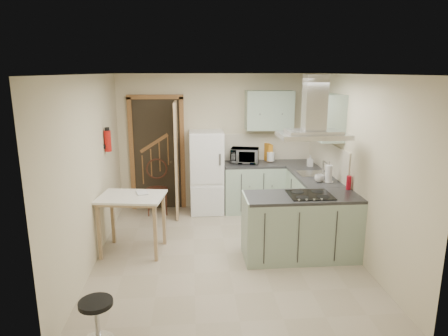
{
  "coord_description": "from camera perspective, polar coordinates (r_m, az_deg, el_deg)",
  "views": [
    {
      "loc": [
        -0.47,
        -5.24,
        2.54
      ],
      "look_at": [
        0.01,
        0.45,
        1.15
      ],
      "focal_mm": 32.0,
      "sensor_mm": 36.0,
      "label": 1
    }
  ],
  "objects": [
    {
      "name": "microwave",
      "position": [
        7.3,
        2.98,
        1.79
      ],
      "size": [
        0.56,
        0.43,
        0.27
      ],
      "primitive_type": "imported",
      "rotation": [
        0.0,
        0.0,
        -0.22
      ],
      "color": "black",
      "rests_on": "counter_back"
    },
    {
      "name": "fridge",
      "position": [
        7.27,
        -2.5,
        -0.59
      ],
      "size": [
        0.6,
        0.6,
        1.5
      ],
      "primitive_type": "cube",
      "color": "white",
      "rests_on": "floor"
    },
    {
      "name": "ceiling",
      "position": [
        5.26,
        0.35,
        13.25
      ],
      "size": [
        4.2,
        4.2,
        0.0
      ],
      "primitive_type": "plane",
      "rotation": [
        3.14,
        0.0,
        0.0
      ],
      "color": "silver",
      "rests_on": "back_wall"
    },
    {
      "name": "hob",
      "position": [
        5.55,
        12.17,
        -3.76
      ],
      "size": [
        0.58,
        0.5,
        0.01
      ],
      "primitive_type": "cube",
      "color": "black",
      "rests_on": "peninsula"
    },
    {
      "name": "drop_leaf_table",
      "position": [
        5.88,
        -12.89,
        -7.8
      ],
      "size": [
        0.99,
        0.8,
        0.84
      ],
      "primitive_type": "cube",
      "rotation": [
        0.0,
        0.0,
        -0.15
      ],
      "color": "tan",
      "rests_on": "floor"
    },
    {
      "name": "wall_cabinet_back",
      "position": [
        7.33,
        6.48,
        8.2
      ],
      "size": [
        0.85,
        0.35,
        0.7
      ],
      "primitive_type": "cube",
      "color": "#9EB2A0",
      "rests_on": "back_wall"
    },
    {
      "name": "wall_cabinet_right",
      "position": [
        6.47,
        14.25,
        7.15
      ],
      "size": [
        0.35,
        0.9,
        0.7
      ],
      "primitive_type": "cube",
      "color": "#9EB2A0",
      "rests_on": "right_wall"
    },
    {
      "name": "bentwood_chair",
      "position": [
        7.35,
        -9.57,
        -3.03
      ],
      "size": [
        0.43,
        0.43,
        0.9
      ],
      "primitive_type": "cube",
      "rotation": [
        0.0,
        0.0,
        0.08
      ],
      "color": "#4C1D19",
      "rests_on": "floor"
    },
    {
      "name": "stool",
      "position": [
        4.26,
        -17.67,
        -20.11
      ],
      "size": [
        0.41,
        0.41,
        0.43
      ],
      "primitive_type": "cylinder",
      "rotation": [
        0.0,
        0.0,
        -0.35
      ],
      "color": "black",
      "rests_on": "floor"
    },
    {
      "name": "extractor_hood",
      "position": [
        5.37,
        12.61,
        4.57
      ],
      "size": [
        0.9,
        0.55,
        0.1
      ],
      "primitive_type": "cube",
      "color": "silver",
      "rests_on": "ceiling"
    },
    {
      "name": "fire_extinguisher",
      "position": [
        6.35,
        -16.27,
        3.72
      ],
      "size": [
        0.1,
        0.1,
        0.32
      ],
      "primitive_type": "cylinder",
      "color": "#B2140F",
      "rests_on": "left_wall"
    },
    {
      "name": "back_wall",
      "position": [
        7.47,
        -1.09,
        3.73
      ],
      "size": [
        3.6,
        0.0,
        3.6
      ],
      "primitive_type": "plane",
      "rotation": [
        1.57,
        0.0,
        0.0
      ],
      "color": "beige",
      "rests_on": "floor"
    },
    {
      "name": "counter_back",
      "position": [
        7.43,
        4.18,
        -2.7
      ],
      "size": [
        1.08,
        0.6,
        0.9
      ],
      "primitive_type": "cube",
      "color": "#9EB2A0",
      "rests_on": "floor"
    },
    {
      "name": "floor",
      "position": [
        5.84,
        0.32,
        -12.09
      ],
      "size": [
        4.2,
        4.2,
        0.0
      ],
      "primitive_type": "plane",
      "color": "tan",
      "rests_on": "ground"
    },
    {
      "name": "counter_right",
      "position": [
        6.98,
        11.88,
        -4.04
      ],
      "size": [
        0.6,
        1.95,
        0.9
      ],
      "primitive_type": "cube",
      "color": "#9EB2A0",
      "rests_on": "floor"
    },
    {
      "name": "peninsula",
      "position": [
        5.67,
        10.97,
        -8.2
      ],
      "size": [
        1.55,
        0.65,
        0.9
      ],
      "primitive_type": "cube",
      "color": "#9EB2A0",
      "rests_on": "floor"
    },
    {
      "name": "left_wall",
      "position": [
        5.56,
        -18.49,
        -0.45
      ],
      "size": [
        0.0,
        4.2,
        4.2
      ],
      "primitive_type": "plane",
      "rotation": [
        1.57,
        0.0,
        1.57
      ],
      "color": "beige",
      "rests_on": "floor"
    },
    {
      "name": "red_bottle",
      "position": [
        5.93,
        17.39,
        -2.01
      ],
      "size": [
        0.08,
        0.08,
        0.2
      ],
      "primitive_type": "cylinder",
      "rotation": [
        0.0,
        0.0,
        0.12
      ],
      "color": "#B20F1F",
      "rests_on": "peninsula"
    },
    {
      "name": "soap_bottle",
      "position": [
        7.19,
        12.19,
        0.99
      ],
      "size": [
        0.09,
        0.1,
        0.2
      ],
      "primitive_type": "imported",
      "rotation": [
        0.0,
        0.0,
        0.04
      ],
      "color": "silver",
      "rests_on": "counter_right"
    },
    {
      "name": "splashback",
      "position": [
        7.59,
        6.18,
        3.05
      ],
      "size": [
        1.68,
        0.02,
        0.5
      ],
      "primitive_type": "cube",
      "color": "beige",
      "rests_on": "counter_back"
    },
    {
      "name": "paper_towel",
      "position": [
        6.22,
        14.72,
        -0.76
      ],
      "size": [
        0.12,
        0.12,
        0.27
      ],
      "primitive_type": "cylinder",
      "rotation": [
        0.0,
        0.0,
        0.16
      ],
      "color": "silver",
      "rests_on": "counter_right"
    },
    {
      "name": "book",
      "position": [
        5.8,
        -12.38,
        -3.18
      ],
      "size": [
        0.21,
        0.25,
        0.1
      ],
      "primitive_type": "imported",
      "rotation": [
        0.0,
        0.0,
        0.26
      ],
      "color": "#A9384F",
      "rests_on": "drop_leaf_table"
    },
    {
      "name": "cereal_box",
      "position": [
        7.5,
        6.36,
        2.22
      ],
      "size": [
        0.12,
        0.23,
        0.32
      ],
      "primitive_type": "cube",
      "rotation": [
        0.0,
        0.0,
        0.19
      ],
      "color": "orange",
      "rests_on": "counter_back"
    },
    {
      "name": "kettle",
      "position": [
        7.43,
        6.69,
        1.66
      ],
      "size": [
        0.18,
        0.18,
        0.21
      ],
      "primitive_type": "cylinder",
      "rotation": [
        0.0,
        0.0,
        -0.29
      ],
      "color": "white",
      "rests_on": "counter_back"
    },
    {
      "name": "sink",
      "position": [
        6.7,
        12.49,
        -0.78
      ],
      "size": [
        0.45,
        0.4,
        0.01
      ],
      "primitive_type": "cube",
      "color": "silver",
      "rests_on": "counter_right"
    },
    {
      "name": "right_wall",
      "position": [
        5.85,
        18.18,
        0.26
      ],
      "size": [
        0.0,
        4.2,
        4.2
      ],
      "primitive_type": "plane",
      "rotation": [
        1.57,
        0.0,
        -1.57
      ],
      "color": "beige",
      "rests_on": "floor"
    },
    {
      "name": "doorway",
      "position": [
        7.49,
        -9.51,
        2.01
      ],
      "size": [
        1.1,
        0.12,
        2.1
      ],
      "primitive_type": "cube",
      "color": "brown",
      "rests_on": "floor"
    },
    {
      "name": "cup",
      "position": [
        6.22,
        13.45,
        -1.45
      ],
      "size": [
        0.16,
        0.16,
        0.11
      ],
      "primitive_type": "imported",
      "rotation": [
        0.0,
        0.0,
        -0.17
      ],
      "color": "silver",
      "rests_on": "counter_right"
    }
  ]
}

